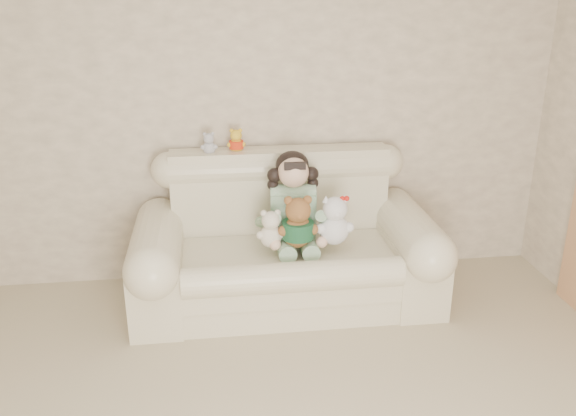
{
  "coord_description": "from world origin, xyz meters",
  "views": [
    {
      "loc": [
        -0.28,
        -1.81,
        2.16
      ],
      "look_at": [
        0.21,
        1.9,
        0.75
      ],
      "focal_mm": 37.84,
      "sensor_mm": 36.0,
      "label": 1
    }
  ],
  "objects_px": {
    "sofa": "(286,235)",
    "cream_teddy": "(271,225)",
    "white_cat": "(335,215)",
    "seated_child": "(293,198)",
    "brown_teddy": "(298,217)"
  },
  "relations": [
    {
      "from": "sofa",
      "to": "white_cat",
      "type": "distance_m",
      "value": 0.39
    },
    {
      "from": "white_cat",
      "to": "cream_teddy",
      "type": "relative_size",
      "value": 1.33
    },
    {
      "from": "cream_teddy",
      "to": "sofa",
      "type": "bearing_deg",
      "value": 37.08
    },
    {
      "from": "seated_child",
      "to": "brown_teddy",
      "type": "relative_size",
      "value": 1.59
    },
    {
      "from": "seated_child",
      "to": "cream_teddy",
      "type": "relative_size",
      "value": 2.19
    },
    {
      "from": "seated_child",
      "to": "brown_teddy",
      "type": "height_order",
      "value": "seated_child"
    },
    {
      "from": "cream_teddy",
      "to": "brown_teddy",
      "type": "bearing_deg",
      "value": -19.54
    },
    {
      "from": "white_cat",
      "to": "cream_teddy",
      "type": "distance_m",
      "value": 0.43
    },
    {
      "from": "seated_child",
      "to": "brown_teddy",
      "type": "xyz_separation_m",
      "value": [
        -0.0,
        -0.24,
        -0.04
      ]
    },
    {
      "from": "sofa",
      "to": "cream_teddy",
      "type": "bearing_deg",
      "value": -129.96
    },
    {
      "from": "seated_child",
      "to": "sofa",
      "type": "bearing_deg",
      "value": -120.54
    },
    {
      "from": "sofa",
      "to": "seated_child",
      "type": "distance_m",
      "value": 0.26
    },
    {
      "from": "cream_teddy",
      "to": "white_cat",
      "type": "bearing_deg",
      "value": -13.76
    },
    {
      "from": "sofa",
      "to": "brown_teddy",
      "type": "xyz_separation_m",
      "value": [
        0.06,
        -0.16,
        0.19
      ]
    },
    {
      "from": "seated_child",
      "to": "cream_teddy",
      "type": "distance_m",
      "value": 0.3
    }
  ]
}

